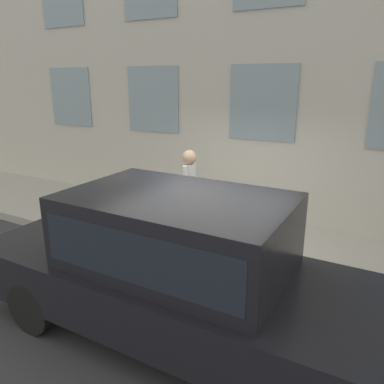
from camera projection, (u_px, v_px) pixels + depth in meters
The scene contains 5 objects.
ground_plane at pixel (203, 276), 6.09m from camera, with size 80.00×80.00×0.00m, color #38383A.
sidewalk at pixel (234, 242), 7.12m from camera, with size 2.52×60.00×0.18m.
fire_hydrant at pixel (195, 228), 6.44m from camera, with size 0.30×0.42×0.83m.
person at pixel (190, 185), 6.92m from camera, with size 0.40×0.27×1.66m.
parked_car_charcoal_near at pixel (178, 263), 4.41m from camera, with size 1.85×5.27×1.83m.
Camera 1 is at (-4.83, -2.50, 3.07)m, focal length 35.00 mm.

